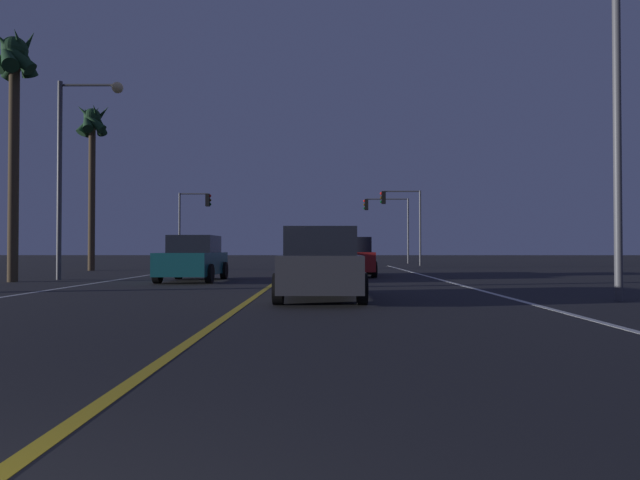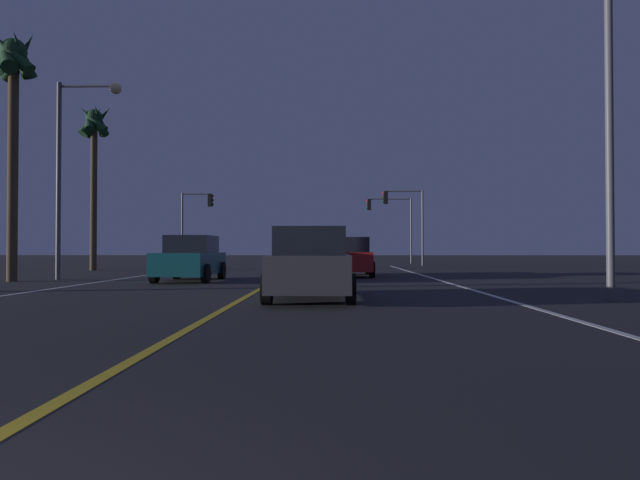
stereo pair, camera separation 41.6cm
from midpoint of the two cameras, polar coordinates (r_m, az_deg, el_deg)
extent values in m
cube|color=silver|center=(16.99, 15.21, -4.95)|extent=(0.16, 42.91, 0.01)
cube|color=silver|center=(18.37, -26.20, -4.58)|extent=(0.16, 42.91, 0.01)
cube|color=gold|center=(16.55, -6.34, -5.09)|extent=(0.16, 42.91, 0.01)
cylinder|color=black|center=(25.09, 0.61, -2.91)|extent=(0.22, 0.68, 0.68)
cylinder|color=black|center=(25.16, 4.72, -2.90)|extent=(0.22, 0.68, 0.68)
cylinder|color=black|center=(22.40, 0.63, -3.14)|extent=(0.22, 0.68, 0.68)
cylinder|color=black|center=(22.48, 5.23, -3.13)|extent=(0.22, 0.68, 0.68)
cube|color=maroon|center=(23.76, 2.79, -2.24)|extent=(1.80, 4.30, 0.80)
cube|color=black|center=(23.50, 2.82, -0.50)|extent=(1.60, 2.10, 0.64)
cube|color=red|center=(21.64, 1.43, -2.11)|extent=(0.24, 0.08, 0.16)
cube|color=red|center=(21.69, 4.61, -2.10)|extent=(0.24, 0.08, 0.16)
cylinder|color=black|center=(14.31, -4.36, -4.39)|extent=(0.22, 0.68, 0.68)
cylinder|color=black|center=(14.27, 2.88, -4.40)|extent=(0.22, 0.68, 0.68)
cylinder|color=black|center=(11.63, -5.47, -5.19)|extent=(0.22, 0.68, 0.68)
cylinder|color=black|center=(11.58, 3.46, -5.21)|extent=(0.22, 0.68, 0.68)
cube|color=#38383D|center=(12.90, -0.87, -3.35)|extent=(1.80, 4.30, 0.80)
cube|color=black|center=(12.64, -0.89, -0.14)|extent=(1.60, 2.10, 0.64)
cube|color=red|center=(10.83, -4.30, -3.28)|extent=(0.24, 0.08, 0.16)
cube|color=red|center=(10.80, 2.07, -3.29)|extent=(0.24, 0.08, 0.16)
cylinder|color=black|center=(19.03, -12.25, -3.52)|extent=(0.22, 0.68, 0.68)
cylinder|color=black|center=(19.50, -17.43, -3.43)|extent=(0.22, 0.68, 0.68)
cylinder|color=black|center=(21.67, -10.68, -3.20)|extent=(0.22, 0.68, 0.68)
cylinder|color=black|center=(22.09, -15.28, -3.14)|extent=(0.22, 0.68, 0.68)
cube|color=#145156|center=(20.54, -13.87, -2.42)|extent=(1.80, 4.30, 0.80)
cube|color=black|center=(20.77, -13.70, -0.42)|extent=(1.60, 2.10, 0.64)
cube|color=red|center=(22.45, -11.06, -2.05)|extent=(0.24, 0.08, 0.16)
cube|color=red|center=(22.72, -14.03, -2.03)|extent=(0.24, 0.08, 0.16)
cylinder|color=#4C4C51|center=(38.95, 10.27, 1.25)|extent=(0.14, 0.14, 5.36)
cylinder|color=#4C4C51|center=(38.94, 8.37, 5.13)|extent=(2.61, 0.10, 0.10)
cube|color=black|center=(38.73, 6.45, 4.49)|extent=(0.28, 0.36, 0.90)
sphere|color=red|center=(38.75, 6.21, 4.93)|extent=(0.20, 0.20, 0.20)
sphere|color=#3C2706|center=(38.72, 6.21, 4.49)|extent=(0.20, 0.20, 0.20)
sphere|color=#063816|center=(38.69, 6.22, 4.05)|extent=(0.20, 0.20, 0.20)
cylinder|color=#4C4C51|center=(39.79, -14.96, 1.10)|extent=(0.14, 0.14, 5.19)
cylinder|color=#4C4C51|center=(39.71, -13.54, 4.78)|extent=(2.02, 0.10, 0.10)
cube|color=black|center=(39.44, -12.11, 4.16)|extent=(0.28, 0.36, 0.90)
sphere|color=red|center=(39.43, -11.88, 4.60)|extent=(0.20, 0.20, 0.20)
sphere|color=#3C2706|center=(39.40, -11.88, 4.17)|extent=(0.20, 0.20, 0.20)
sphere|color=#063816|center=(39.38, -11.89, 3.73)|extent=(0.20, 0.20, 0.20)
cylinder|color=#4C4C51|center=(44.37, 9.06, 0.95)|extent=(0.14, 0.14, 5.31)
cylinder|color=#4C4C51|center=(44.31, 6.87, 4.33)|extent=(3.40, 0.10, 0.10)
cube|color=black|center=(44.12, 4.68, 3.76)|extent=(0.28, 0.36, 0.90)
sphere|color=red|center=(44.13, 4.47, 4.15)|extent=(0.20, 0.20, 0.20)
sphere|color=#3C2706|center=(44.10, 4.47, 3.76)|extent=(0.20, 0.20, 0.20)
sphere|color=#063816|center=(44.08, 4.47, 3.37)|extent=(0.20, 0.20, 0.20)
cylinder|color=#4C4C51|center=(14.47, 28.24, 11.03)|extent=(0.18, 0.18, 8.35)
cylinder|color=#4C4C51|center=(23.44, -26.36, 5.70)|extent=(0.18, 0.18, 7.74)
cylinder|color=#4C4C51|center=(23.68, -23.79, 14.80)|extent=(2.24, 0.10, 0.10)
sphere|color=#F9D88C|center=(23.24, -21.17, 14.84)|extent=(0.44, 0.44, 0.44)
cylinder|color=#473826|center=(22.77, -30.18, 6.56)|extent=(0.36, 0.36, 8.25)
sphere|color=#19381E|center=(23.73, -30.09, 17.10)|extent=(0.90, 0.90, 0.90)
cone|color=#19381E|center=(23.53, -29.46, 16.87)|extent=(0.66, 1.46, 1.70)
cone|color=#19381E|center=(23.89, -29.56, 16.60)|extent=(1.70, 0.96, 1.99)
cone|color=#19381E|center=(23.92, -30.54, 16.58)|extent=(1.07, 1.54, 1.64)
cone|color=#19381E|center=(23.63, -30.84, 16.80)|extent=(1.81, 1.92, 1.89)
cone|color=#19381E|center=(23.42, -30.36, 16.96)|extent=(1.76, 0.85, 1.71)
cylinder|color=#473826|center=(32.47, -23.38, 4.34)|extent=(0.36, 0.36, 8.29)
sphere|color=#19381E|center=(33.16, -23.33, 11.93)|extent=(0.90, 0.90, 0.90)
cone|color=#19381E|center=(33.03, -22.83, 11.71)|extent=(0.70, 1.90, 1.68)
cone|color=#19381E|center=(33.31, -22.93, 11.60)|extent=(2.19, 1.46, 1.80)
cone|color=#19381E|center=(33.39, -23.55, 11.57)|extent=(1.40, 1.49, 1.92)
cone|color=#19381E|center=(33.08, -23.85, 11.69)|extent=(1.34, 1.67, 1.74)
cone|color=#19381E|center=(32.85, -23.53, 11.78)|extent=(1.75, 0.61, 1.71)
camera|label=1|loc=(0.21, -89.59, -0.01)|focal=30.18mm
camera|label=2|loc=(0.21, 90.41, 0.01)|focal=30.18mm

